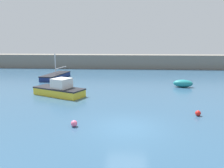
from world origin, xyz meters
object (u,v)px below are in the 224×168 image
at_px(motorboat_with_cabin, 60,90).
at_px(mooring_buoy_pink, 74,123).
at_px(sailboat_short_mast, 56,76).
at_px(dinghy_near_pier, 183,83).
at_px(mooring_buoy_red, 198,113).

relative_size(motorboat_with_cabin, mooring_buoy_pink, 13.84).
distance_m(sailboat_short_mast, dinghy_near_pier, 17.12).
xyz_separation_m(dinghy_near_pier, mooring_buoy_pink, (-9.52, -12.66, -0.23)).
height_order(dinghy_near_pier, mooring_buoy_pink, dinghy_near_pier).
xyz_separation_m(motorboat_with_cabin, mooring_buoy_red, (11.43, -5.07, -0.40)).
relative_size(motorboat_with_cabin, mooring_buoy_red, 14.17).
distance_m(dinghy_near_pier, mooring_buoy_red, 10.17).
height_order(dinghy_near_pier, mooring_buoy_red, dinghy_near_pier).
bearing_deg(motorboat_with_cabin, sailboat_short_mast, -44.67).
bearing_deg(mooring_buoy_red, dinghy_near_pier, 82.20).
xyz_separation_m(dinghy_near_pier, mooring_buoy_red, (-1.38, -10.07, -0.23)).
bearing_deg(mooring_buoy_pink, motorboat_with_cabin, 113.25).
relative_size(motorboat_with_cabin, sailboat_short_mast, 0.80).
bearing_deg(motorboat_with_cabin, mooring_buoy_pink, 138.14).
height_order(mooring_buoy_red, mooring_buoy_pink, mooring_buoy_pink).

